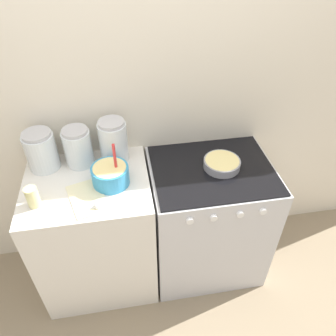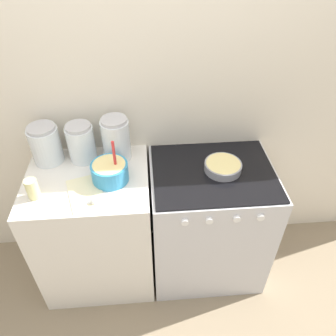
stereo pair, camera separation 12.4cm
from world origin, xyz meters
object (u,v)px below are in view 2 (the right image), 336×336
tin_can (33,189)px  baking_pan (223,166)px  mixing_bowl (110,171)px  storage_jar_middle (82,145)px  storage_jar_right (117,141)px  storage_jar_left (46,146)px  stove (208,222)px

tin_can → baking_pan: bearing=7.5°
mixing_bowl → baking_pan: bearing=2.6°
storage_jar_middle → storage_jar_right: 0.21m
storage_jar_left → storage_jar_middle: storage_jar_left is taller
stove → storage_jar_middle: storage_jar_middle is taller
storage_jar_right → tin_can: 0.54m
stove → mixing_bowl: 0.79m
stove → baking_pan: baking_pan is taller
mixing_bowl → storage_jar_right: 0.22m
storage_jar_middle → tin_can: 0.39m
storage_jar_right → baking_pan: bearing=-16.3°
storage_jar_middle → baking_pan: bearing=-12.4°
stove → baking_pan: bearing=8.1°
stove → tin_can: 1.13m
storage_jar_middle → tin_can: storage_jar_middle is taller
storage_jar_middle → mixing_bowl: bearing=-50.4°
storage_jar_middle → stove: bearing=-13.7°
baking_pan → tin_can: tin_can is taller
baking_pan → storage_jar_right: storage_jar_right is taller
stove → storage_jar_middle: size_ratio=3.77×
mixing_bowl → tin_can: mixing_bowl is taller
storage_jar_left → storage_jar_middle: (0.21, 0.00, -0.00)m
tin_can → stove: bearing=7.4°
mixing_bowl → tin_can: bearing=-164.9°
baking_pan → storage_jar_middle: (-0.83, 0.18, 0.07)m
stove → storage_jar_middle: bearing=166.3°
mixing_bowl → baking_pan: (0.65, 0.03, -0.04)m
storage_jar_left → baking_pan: bearing=-9.9°
baking_pan → storage_jar_left: bearing=170.1°
stove → storage_jar_left: 1.14m
tin_can → storage_jar_left: bearing=86.9°
baking_pan → storage_jar_right: 0.65m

